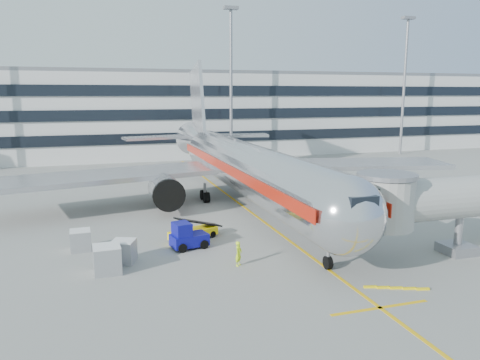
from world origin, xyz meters
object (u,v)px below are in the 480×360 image
object	(u,v)px
cargo_container_right	(124,252)
cargo_container_front	(81,240)
belt_loader	(193,232)
main_jet	(239,164)
baggage_tug	(187,237)
cargo_container_left	(107,259)
ramp_worker	(239,254)

from	to	relation	value
cargo_container_right	cargo_container_front	world-z (taller)	cargo_container_right
cargo_container_right	belt_loader	bearing A→B (deg)	33.78
main_jet	baggage_tug	size ratio (longest dim) A/B	17.12
cargo_container_left	cargo_container_right	bearing A→B (deg)	53.95
belt_loader	baggage_tug	bearing A→B (deg)	-113.77
cargo_container_left	main_jet	bearing A→B (deg)	48.83
belt_loader	ramp_worker	bearing A→B (deg)	-75.51
cargo_container_left	ramp_worker	world-z (taller)	cargo_container_left
belt_loader	cargo_container_left	distance (m)	8.65
cargo_container_right	cargo_container_front	xyz separation A→B (m)	(-2.88, 3.65, -0.03)
cargo_container_front	baggage_tug	bearing A→B (deg)	-14.02
baggage_tug	ramp_worker	xyz separation A→B (m)	(2.63, -4.63, -0.04)
belt_loader	cargo_container_left	world-z (taller)	belt_loader
main_jet	cargo_container_right	distance (m)	19.63
main_jet	ramp_worker	bearing A→B (deg)	-107.51
main_jet	baggage_tug	distance (m)	15.42
belt_loader	baggage_tug	xyz separation A→B (m)	(-0.90, -2.05, 0.32)
belt_loader	cargo_container_right	xyz separation A→B (m)	(-5.66, -3.79, 0.24)
ramp_worker	cargo_container_front	bearing A→B (deg)	100.75
belt_loader	ramp_worker	world-z (taller)	belt_loader
main_jet	cargo_container_left	size ratio (longest dim) A/B	27.96
cargo_container_right	ramp_worker	xyz separation A→B (m)	(7.39, -2.89, 0.04)
main_jet	cargo_container_right	bearing A→B (deg)	-131.68
cargo_container_left	ramp_worker	distance (m)	8.62
main_jet	belt_loader	xyz separation A→B (m)	(-7.19, -10.65, -3.67)
main_jet	ramp_worker	size ratio (longest dim) A/B	29.98
main_jet	cargo_container_right	size ratio (longest dim) A/B	26.11
main_jet	cargo_container_front	distance (m)	19.39
belt_loader	cargo_container_front	bearing A→B (deg)	-179.04
belt_loader	cargo_container_right	distance (m)	6.82
main_jet	cargo_container_left	distance (m)	21.50
cargo_container_left	cargo_container_front	distance (m)	5.49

